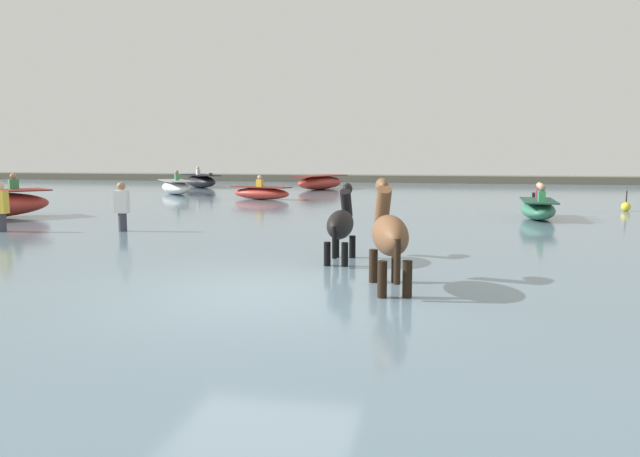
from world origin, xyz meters
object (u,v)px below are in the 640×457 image
Objects in this scene: horse_lead_black at (341,227)px; person_spectator_far at (122,214)px; boat_near_starboard at (261,193)px; boat_mid_outer at (538,209)px; boat_distant_west at (176,187)px; boat_far_offshore at (320,182)px; person_wading_mid at (1,214)px; horse_trailing_bay at (389,238)px; channel_buoy at (626,206)px; boat_distant_east at (200,181)px.

horse_lead_black reaches higher than person_spectator_far.
boat_mid_outer is at bearing -29.74° from boat_near_starboard.
boat_near_starboard is 0.79× the size of boat_distant_west.
person_wading_mid is (-3.75, -19.32, 0.05)m from boat_far_offshore.
boat_far_offshore is at bearing 83.39° from boat_near_starboard.
boat_near_starboard is at bearing 113.32° from horse_trailing_bay.
boat_distant_west is at bearing 110.36° from person_spectator_far.
boat_far_offshore is 5.80× the size of channel_buoy.
channel_buoy is at bearing 63.56° from horse_trailing_bay.
horse_lead_black is 25.29m from boat_distant_east.
boat_distant_west is (-15.22, 8.29, 0.03)m from boat_mid_outer.
horse_lead_black reaches higher than boat_near_starboard.
boat_far_offshore is at bearing 140.20° from channel_buoy.
boat_mid_outer is at bearing 23.85° from person_wading_mid.
boat_far_offshore is 7.92m from boat_distant_west.
boat_distant_west is at bearing 164.38° from channel_buoy.
person_wading_mid is at bearing 156.23° from horse_trailing_bay.
horse_trailing_bay reaches higher than channel_buoy.
person_spectator_far is (-0.96, -18.63, 0.05)m from boat_far_offshore.
horse_lead_black is at bearing -56.42° from boat_distant_west.
horse_lead_black is at bearing -14.72° from person_wading_mid.
boat_distant_west reaches higher than boat_far_offshore.
boat_far_offshore is at bearing 104.14° from horse_trailing_bay.
boat_distant_east is at bearing 102.20° from boat_distant_west.
horse_trailing_bay is 0.76× the size of boat_mid_outer.
horse_trailing_bay is 27.52m from boat_distant_east.
boat_distant_west is at bearing 153.85° from boat_near_starboard.
boat_distant_east reaches higher than person_spectator_far.
person_wading_mid reaches higher than channel_buoy.
boat_far_offshore is 18.66m from person_spectator_far.
person_spectator_far is at bearing 13.86° from person_wading_mid.
horse_trailing_bay is 10.59m from person_wading_mid.
person_wading_mid and person_spectator_far have the same top height.
horse_trailing_bay reaches higher than boat_mid_outer.
boat_distant_west is at bearing 98.78° from person_wading_mid.
boat_far_offshore is 2.43× the size of person_wading_mid.
boat_mid_outer is at bearing -55.55° from boat_far_offshore.
boat_distant_west is 5.15× the size of channel_buoy.
boat_distant_east is 10.44m from boat_near_starboard.
person_wading_mid reaches higher than boat_mid_outer.
boat_distant_west is at bearing 151.42° from boat_mid_outer.
boat_mid_outer reaches higher than channel_buoy.
person_spectator_far is at bearing -72.05° from boat_distant_east.
person_spectator_far is at bearing 144.31° from horse_trailing_bay.
person_spectator_far is (-6.90, 4.96, -0.27)m from horse_trailing_bay.
person_spectator_far is at bearing -92.95° from boat_far_offshore.
person_spectator_far is at bearing -148.56° from channel_buoy.
boat_far_offshore is 16.26m from channel_buoy.
horse_lead_black is 0.50× the size of boat_distant_west.
boat_distant_east is 2.35× the size of person_wading_mid.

